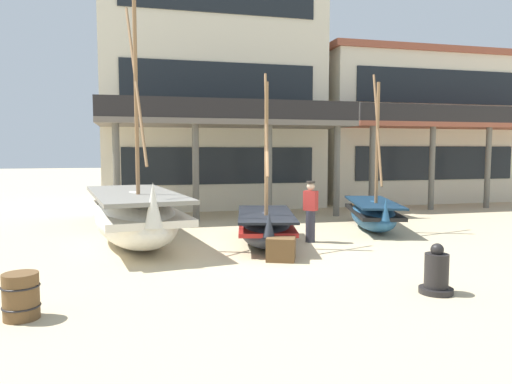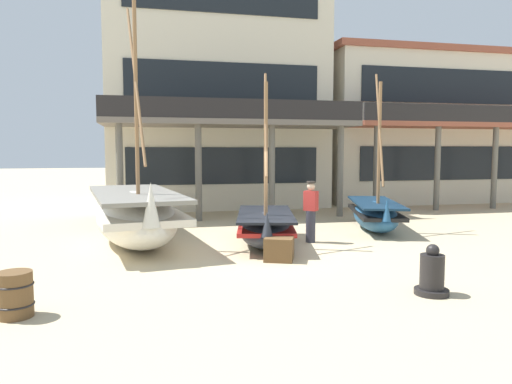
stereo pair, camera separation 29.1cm
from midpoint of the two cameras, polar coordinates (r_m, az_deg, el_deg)
ground_plane at (r=12.13m, az=0.48°, el=-7.00°), size 120.00×120.00×0.00m
fishing_boat_near_left at (r=15.66m, az=13.29°, el=-2.49°), size 2.35×4.05×4.94m
fishing_boat_centre_large at (r=13.21m, az=-14.94°, el=-2.73°), size 2.87×5.81×6.68m
fishing_boat_far_right at (r=12.80m, az=0.49°, el=-4.15°), size 2.18×3.79×4.57m
fisherman_by_hull at (r=13.15m, az=5.91°, el=-2.41°), size 0.41×0.41×1.68m
capstan_winch at (r=9.06m, az=19.91°, el=-9.18°), size 0.59×0.59×0.90m
wooden_barrel at (r=8.16m, az=-27.25°, el=-11.03°), size 0.56×0.56×0.70m
cargo_crate at (r=11.04m, az=2.27°, el=-6.78°), size 0.84×0.84×0.54m
harbor_building_main at (r=22.99m, az=-6.04°, el=11.91°), size 9.83×9.51×10.61m
harbor_building_annex at (r=26.22m, az=16.77°, el=7.31°), size 10.16×8.28×7.32m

